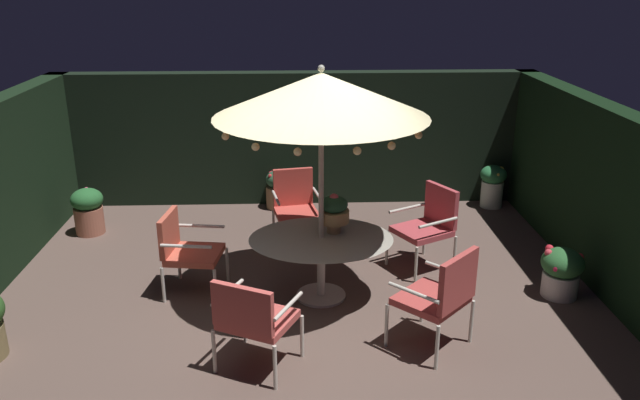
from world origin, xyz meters
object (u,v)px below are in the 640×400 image
object	(u,v)px
patio_chair_east	(295,203)
patio_chair_north	(441,293)
patio_dining_table	(321,248)
centerpiece_planter	(334,211)
patio_chair_northeast	(429,222)
patio_chair_south	(252,316)
potted_plant_back_right	(88,210)
potted_plant_back_left	(279,189)
potted_plant_left_far	(492,184)
potted_plant_right_far	(561,270)
patio_umbrella	(321,95)
patio_chair_southeast	(185,247)

from	to	relation	value
patio_chair_east	patio_chair_north	bearing A→B (deg)	-62.11
patio_dining_table	centerpiece_planter	distance (m)	0.43
patio_chair_northeast	patio_chair_south	xyz separation A→B (m)	(-2.00, -2.10, -0.03)
patio_chair_east	potted_plant_back_right	distance (m)	2.91
potted_plant_back_left	patio_chair_northeast	bearing A→B (deg)	-49.00
patio_chair_south	potted_plant_left_far	world-z (taller)	patio_chair_south
patio_chair_north	patio_chair_northeast	xyz separation A→B (m)	(0.25, 1.81, -0.01)
centerpiece_planter	patio_chair_east	size ratio (longest dim) A/B	0.45
patio_chair_northeast	potted_plant_left_far	xyz separation A→B (m)	(1.42, 2.05, -0.22)
patio_chair_northeast	potted_plant_right_far	size ratio (longest dim) A/B	1.78
patio_dining_table	patio_chair_east	size ratio (longest dim) A/B	1.58
potted_plant_right_far	potted_plant_back_left	world-z (taller)	potted_plant_back_left
patio_umbrella	potted_plant_back_right	xyz separation A→B (m)	(-3.14, 1.96, -1.92)
potted_plant_back_left	potted_plant_left_far	bearing A→B (deg)	-1.65
patio_dining_table	potted_plant_back_right	xyz separation A→B (m)	(-3.14, 1.96, -0.25)
patio_umbrella	patio_chair_south	bearing A→B (deg)	-116.07
patio_chair_north	potted_plant_left_far	size ratio (longest dim) A/B	1.57
patio_umbrella	patio_chair_southeast	size ratio (longest dim) A/B	2.75
patio_chair_east	potted_plant_left_far	bearing A→B (deg)	22.92
patio_chair_north	patio_chair_northeast	bearing A→B (deg)	82.05
patio_chair_northeast	potted_plant_left_far	size ratio (longest dim) A/B	1.54
patio_umbrella	patio_chair_northeast	distance (m)	2.27
patio_umbrella	potted_plant_back_right	bearing A→B (deg)	148.07
patio_chair_southeast	potted_plant_right_far	world-z (taller)	patio_chair_southeast
patio_chair_east	potted_plant_back_right	size ratio (longest dim) A/B	1.53
patio_chair_east	patio_umbrella	bearing A→B (deg)	-79.56
patio_chair_northeast	potted_plant_left_far	world-z (taller)	patio_chair_northeast
potted_plant_right_far	potted_plant_back_left	distance (m)	4.36
potted_plant_back_left	patio_chair_north	bearing A→B (deg)	-67.84
patio_chair_north	patio_chair_south	bearing A→B (deg)	-170.75
potted_plant_left_far	potted_plant_right_far	distance (m)	2.87
potted_plant_right_far	potted_plant_back_right	xyz separation A→B (m)	(-5.82, 2.04, 0.04)
patio_chair_northeast	potted_plant_back_left	distance (m)	2.85
patio_chair_southeast	patio_chair_south	world-z (taller)	patio_chair_southeast
patio_umbrella	potted_plant_back_left	distance (m)	3.52
patio_dining_table	patio_chair_northeast	bearing A→B (deg)	28.76
patio_chair_southeast	potted_plant_back_left	xyz separation A→B (m)	(0.98, 2.68, -0.24)
patio_dining_table	patio_chair_north	size ratio (longest dim) A/B	1.52
potted_plant_right_far	potted_plant_back_left	bearing A→B (deg)	137.21
patio_chair_northeast	potted_plant_right_far	world-z (taller)	patio_chair_northeast
patio_chair_south	potted_plant_back_right	bearing A→B (deg)	126.74
potted_plant_right_far	potted_plant_back_right	size ratio (longest dim) A/B	0.88
patio_chair_north	patio_chair_south	distance (m)	1.78
patio_dining_table	potted_plant_left_far	world-z (taller)	patio_dining_table
patio_umbrella	patio_chair_southeast	world-z (taller)	patio_umbrella
potted_plant_back_right	patio_chair_east	bearing A→B (deg)	-9.07
centerpiece_planter	patio_chair_south	bearing A→B (deg)	-118.47
patio_chair_north	potted_plant_back_left	distance (m)	4.28
centerpiece_planter	potted_plant_back_left	world-z (taller)	centerpiece_planter
potted_plant_right_far	patio_umbrella	bearing A→B (deg)	178.23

